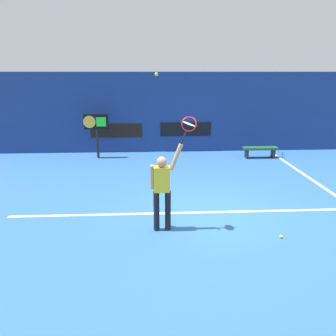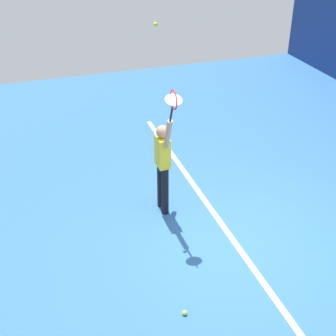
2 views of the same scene
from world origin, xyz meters
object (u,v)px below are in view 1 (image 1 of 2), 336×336
Objects in this scene: tennis_racket at (188,126)px; spare_ball at (281,237)px; tennis_player at (162,187)px; court_bench at (260,150)px; water_bottle at (282,155)px; scoreboard_clock at (96,124)px; tennis_ball at (156,74)px.

tennis_racket reaches higher than spare_ball.
spare_ball is at bearing -11.35° from tennis_player.
water_bottle is at bearing 0.00° from court_bench.
court_bench is at bearing -2.85° from scoreboard_clock.
tennis_player is 28.95× the size of spare_ball.
scoreboard_clock is 1.28× the size of court_bench.
court_bench is 0.98m from water_bottle.
scoreboard_clock is at bearing 111.06° from tennis_player.
tennis_ball is at bearing -125.55° from court_bench.
tennis_player is 6.73m from scoreboard_clock.
scoreboard_clock is at bearing 115.22° from tennis_racket.
tennis_ball is 0.28× the size of water_bottle.
tennis_racket is at bearing -121.60° from court_bench.
scoreboard_clock reaches higher than spare_ball.
court_bench is (4.30, 6.01, -3.00)m from tennis_ball.
tennis_player is at bearing 36.09° from tennis_ball.
water_bottle is at bearing 48.89° from tennis_ball.
tennis_racket reaches higher than court_bench.
scoreboard_clock is 26.38× the size of spare_ball.
spare_ball is at bearing -112.29° from water_bottle.
tennis_player is 1.43m from tennis_racket.
water_bottle is (7.56, -0.33, -1.29)m from scoreboard_clock.
scoreboard_clock is at bearing 126.00° from spare_ball.
spare_ball is (-2.64, -6.44, -0.09)m from water_bottle.
tennis_racket reaches higher than water_bottle.
tennis_ball reaches higher than water_bottle.
scoreboard_clock is at bearing 177.51° from water_bottle.
court_bench reaches higher than spare_ball.
tennis_racket is 0.45× the size of court_bench.
tennis_racket is 1.19m from tennis_ball.
tennis_racket reaches higher than tennis_player.
court_bench is at bearing 54.45° from tennis_ball.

